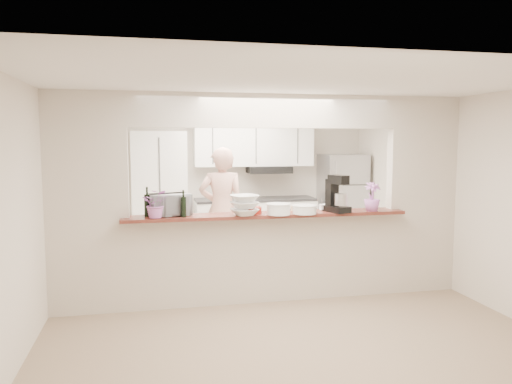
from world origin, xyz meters
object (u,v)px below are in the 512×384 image
object	(u,v)px
toaster_oven	(169,205)
person	(222,210)
stand_mixer	(337,195)
refrigerator	(342,201)

from	to	relation	value
toaster_oven	person	distance (m)	1.69
stand_mixer	person	xyz separation A→B (m)	(-1.17, 1.59, -0.37)
toaster_oven	stand_mixer	size ratio (longest dim) A/B	1.01
stand_mixer	person	size ratio (longest dim) A/B	0.24
toaster_oven	person	world-z (taller)	person
person	toaster_oven	bearing A→B (deg)	66.77
refrigerator	stand_mixer	bearing A→B (deg)	-113.39
refrigerator	person	size ratio (longest dim) A/B	0.92
refrigerator	person	distance (m)	2.66
toaster_oven	person	xyz separation A→B (m)	(0.82, 1.45, -0.29)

